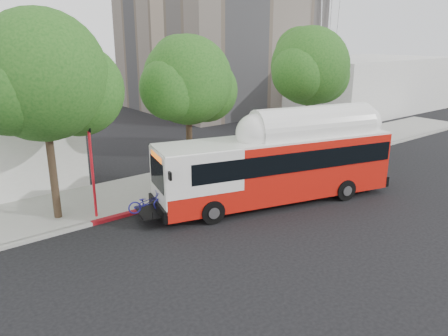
% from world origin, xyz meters
% --- Properties ---
extents(ground, '(120.00, 120.00, 0.00)m').
position_xyz_m(ground, '(0.00, 0.00, 0.00)').
color(ground, black).
rests_on(ground, ground).
extents(sidewalk, '(60.00, 5.00, 0.15)m').
position_xyz_m(sidewalk, '(0.00, 6.50, 0.07)').
color(sidewalk, gray).
rests_on(sidewalk, ground).
extents(curb_strip, '(60.00, 0.30, 0.15)m').
position_xyz_m(curb_strip, '(0.00, 3.90, 0.07)').
color(curb_strip, gray).
rests_on(curb_strip, ground).
extents(red_curb_segment, '(10.00, 0.32, 0.16)m').
position_xyz_m(red_curb_segment, '(-3.00, 3.90, 0.08)').
color(red_curb_segment, maroon).
rests_on(red_curb_segment, ground).
extents(street_tree_left, '(6.67, 5.80, 9.74)m').
position_xyz_m(street_tree_left, '(-8.53, 5.56, 6.60)').
color(street_tree_left, '#2D2116').
rests_on(street_tree_left, ground).
extents(street_tree_mid, '(5.75, 5.00, 8.62)m').
position_xyz_m(street_tree_mid, '(-0.59, 6.06, 5.91)').
color(street_tree_mid, '#2D2116').
rests_on(street_tree_mid, ground).
extents(street_tree_right, '(6.21, 5.40, 9.18)m').
position_xyz_m(street_tree_right, '(9.44, 5.86, 6.26)').
color(street_tree_right, '#2D2116').
rests_on(street_tree_right, ground).
extents(horizon_block, '(20.00, 12.00, 6.00)m').
position_xyz_m(horizon_block, '(30.00, 16.00, 3.00)').
color(horizon_block, silver).
rests_on(horizon_block, ground).
extents(transit_bus, '(13.76, 5.90, 4.02)m').
position_xyz_m(transit_bus, '(0.97, 0.69, 1.88)').
color(transit_bus, red).
rests_on(transit_bus, ground).
extents(signal_pole, '(0.13, 0.43, 4.58)m').
position_xyz_m(signal_pole, '(-7.52, 4.44, 2.35)').
color(signal_pole, red).
rests_on(signal_pole, ground).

